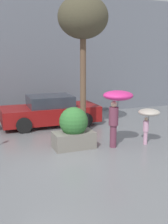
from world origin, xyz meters
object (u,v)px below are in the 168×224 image
at_px(planter_box, 74,129).
at_px(person_adult, 117,103).
at_px(street_tree, 83,19).
at_px(person_child, 148,115).
at_px(parked_car_near, 50,111).

xyz_separation_m(planter_box, person_adult, (1.36, -0.42, 0.86)).
xyz_separation_m(planter_box, street_tree, (0.90, 1.43, 3.65)).
relative_size(planter_box, person_adult, 0.72).
bearing_deg(person_child, street_tree, -174.43).
height_order(planter_box, person_child, planter_box).
height_order(person_adult, street_tree, street_tree).
bearing_deg(planter_box, parked_car_near, 88.41).
xyz_separation_m(person_adult, street_tree, (-0.46, 1.85, 2.79)).
bearing_deg(parked_car_near, person_child, -147.66).
height_order(planter_box, street_tree, street_tree).
distance_m(person_adult, parked_car_near, 4.06).
bearing_deg(planter_box, person_child, -13.65).
distance_m(person_child, parked_car_near, 4.62).
relative_size(parked_car_near, street_tree, 0.82).
bearing_deg(street_tree, planter_box, -122.10).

